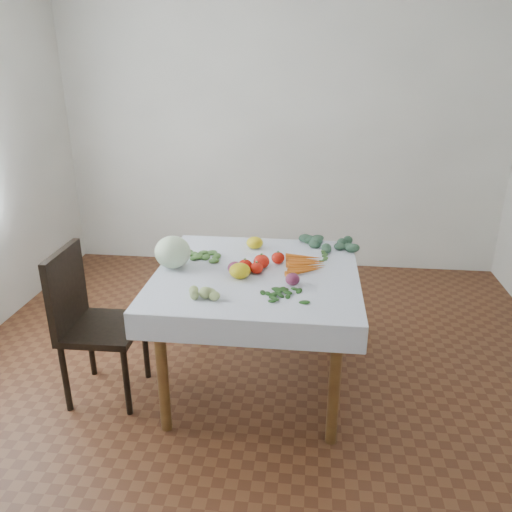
# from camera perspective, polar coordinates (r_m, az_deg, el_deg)

# --- Properties ---
(ground) EXTENTS (4.00, 4.00, 0.00)m
(ground) POSITION_cam_1_polar(r_m,az_deg,el_deg) (3.16, 0.07, -14.47)
(ground) COLOR brown
(back_wall) EXTENTS (4.00, 0.04, 2.70)m
(back_wall) POSITION_cam_1_polar(r_m,az_deg,el_deg) (4.58, 3.00, 15.11)
(back_wall) COLOR white
(back_wall) RESTS_ON ground
(table) EXTENTS (1.00, 1.00, 0.75)m
(table) POSITION_cam_1_polar(r_m,az_deg,el_deg) (2.83, 0.08, -3.70)
(table) COLOR brown
(table) RESTS_ON ground
(tablecloth) EXTENTS (1.12, 1.12, 0.01)m
(tablecloth) POSITION_cam_1_polar(r_m,az_deg,el_deg) (2.79, 0.08, -1.85)
(tablecloth) COLOR white
(tablecloth) RESTS_ON table
(chair) EXTENTS (0.42, 0.42, 0.90)m
(chair) POSITION_cam_1_polar(r_m,az_deg,el_deg) (2.99, -18.74, -6.42)
(chair) COLOR black
(chair) RESTS_ON ground
(cabbage) EXTENTS (0.21, 0.21, 0.18)m
(cabbage) POSITION_cam_1_polar(r_m,az_deg,el_deg) (2.86, -9.51, 0.45)
(cabbage) COLOR silver
(cabbage) RESTS_ON tablecloth
(tomato_a) EXTENTS (0.09, 0.09, 0.06)m
(tomato_a) POSITION_cam_1_polar(r_m,az_deg,el_deg) (2.75, 0.07, -1.38)
(tomato_a) COLOR red
(tomato_a) RESTS_ON tablecloth
(tomato_b) EXTENTS (0.08, 0.08, 0.07)m
(tomato_b) POSITION_cam_1_polar(r_m,az_deg,el_deg) (2.89, 2.53, -0.21)
(tomato_b) COLOR red
(tomato_b) RESTS_ON tablecloth
(tomato_c) EXTENTS (0.10, 0.10, 0.07)m
(tomato_c) POSITION_cam_1_polar(r_m,az_deg,el_deg) (2.77, -1.25, -1.13)
(tomato_c) COLOR red
(tomato_c) RESTS_ON tablecloth
(tomato_d) EXTENTS (0.12, 0.12, 0.08)m
(tomato_d) POSITION_cam_1_polar(r_m,az_deg,el_deg) (2.82, 0.63, -0.62)
(tomato_d) COLOR red
(tomato_d) RESTS_ON tablecloth
(heirloom_back) EXTENTS (0.12, 0.12, 0.07)m
(heirloom_back) POSITION_cam_1_polar(r_m,az_deg,el_deg) (3.12, -0.15, 1.53)
(heirloom_back) COLOR gold
(heirloom_back) RESTS_ON tablecloth
(heirloom_front) EXTENTS (0.15, 0.15, 0.08)m
(heirloom_front) POSITION_cam_1_polar(r_m,az_deg,el_deg) (2.70, -1.86, -1.69)
(heirloom_front) COLOR gold
(heirloom_front) RESTS_ON tablecloth
(onion_a) EXTENTS (0.11, 0.11, 0.07)m
(onion_a) POSITION_cam_1_polar(r_m,az_deg,el_deg) (2.75, -2.40, -1.37)
(onion_a) COLOR #631C46
(onion_a) RESTS_ON tablecloth
(onion_b) EXTENTS (0.08, 0.08, 0.07)m
(onion_b) POSITION_cam_1_polar(r_m,az_deg,el_deg) (2.62, 4.20, -2.65)
(onion_b) COLOR #631C46
(onion_b) RESTS_ON tablecloth
(tomatillo_cluster) EXTENTS (0.15, 0.13, 0.05)m
(tomatillo_cluster) POSITION_cam_1_polar(r_m,az_deg,el_deg) (2.51, -5.95, -4.12)
(tomatillo_cluster) COLOR #A3BF6E
(tomatillo_cluster) RESTS_ON tablecloth
(carrot_bunch) EXTENTS (0.22, 0.30, 0.03)m
(carrot_bunch) POSITION_cam_1_polar(r_m,az_deg,el_deg) (2.86, 5.77, -0.94)
(carrot_bunch) COLOR orange
(carrot_bunch) RESTS_ON tablecloth
(kale_bunch) EXTENTS (0.30, 0.28, 0.04)m
(kale_bunch) POSITION_cam_1_polar(r_m,az_deg,el_deg) (3.16, 8.04, 1.30)
(kale_bunch) COLOR #34563F
(kale_bunch) RESTS_ON tablecloth
(basil_bunch) EXTENTS (0.23, 0.19, 0.01)m
(basil_bunch) POSITION_cam_1_polar(r_m,az_deg,el_deg) (2.52, 3.33, -4.36)
(basil_bunch) COLOR #1F4D18
(basil_bunch) RESTS_ON tablecloth
(dill_bunch) EXTENTS (0.21, 0.20, 0.02)m
(dill_bunch) POSITION_cam_1_polar(r_m,az_deg,el_deg) (2.97, -6.13, -0.15)
(dill_bunch) COLOR #51803A
(dill_bunch) RESTS_ON tablecloth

